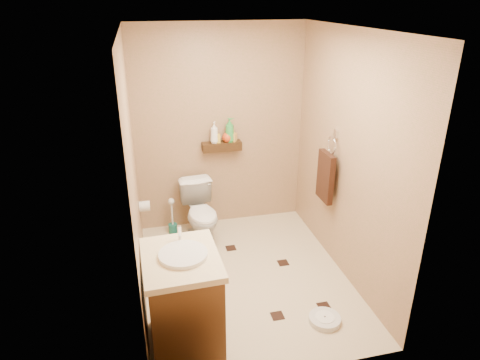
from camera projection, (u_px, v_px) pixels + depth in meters
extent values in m
plane|color=#C6AC91|center=(246.00, 277.00, 4.36)|extent=(2.50, 2.50, 0.00)
cube|color=#A2785C|center=(220.00, 130.00, 5.00)|extent=(2.00, 0.04, 2.40)
cube|color=#A2785C|center=(294.00, 237.00, 2.77)|extent=(2.00, 0.04, 2.40)
cube|color=#A2785C|center=(134.00, 178.00, 3.68)|extent=(0.04, 2.50, 2.40)
cube|color=#A2785C|center=(347.00, 159.00, 4.10)|extent=(0.04, 2.50, 2.40)
cube|color=white|center=(247.00, 29.00, 3.41)|extent=(2.00, 2.50, 0.02)
cube|color=#39240F|center=(222.00, 146.00, 5.00)|extent=(0.46, 0.14, 0.10)
cube|color=black|center=(214.00, 299.00, 4.04)|extent=(0.11, 0.11, 0.01)
cube|color=black|center=(283.00, 263.00, 4.59)|extent=(0.11, 0.11, 0.01)
cube|color=black|center=(277.00, 316.00, 3.83)|extent=(0.11, 0.11, 0.01)
cube|color=black|center=(182.00, 255.00, 4.73)|extent=(0.11, 0.11, 0.01)
cube|color=black|center=(324.00, 306.00, 3.95)|extent=(0.11, 0.11, 0.01)
cube|color=black|center=(231.00, 248.00, 4.86)|extent=(0.11, 0.11, 0.01)
imported|color=white|center=(201.00, 214.00, 4.90)|extent=(0.44, 0.70, 0.68)
cube|color=brown|center=(184.00, 305.00, 3.37)|extent=(0.55, 0.67, 0.80)
cube|color=beige|center=(181.00, 259.00, 3.20)|extent=(0.59, 0.71, 0.05)
cylinder|color=silver|center=(183.00, 256.00, 3.20)|extent=(0.37, 0.37, 0.05)
cylinder|color=silver|center=(180.00, 233.00, 3.37)|extent=(0.03, 0.03, 0.12)
cylinder|color=silver|center=(325.00, 319.00, 3.75)|extent=(0.30, 0.30, 0.05)
cylinder|color=white|center=(325.00, 317.00, 3.74)|extent=(0.17, 0.17, 0.01)
cylinder|color=#186054|center=(173.00, 228.00, 5.16)|extent=(0.11, 0.11, 0.11)
cylinder|color=silver|center=(172.00, 213.00, 5.08)|extent=(0.02, 0.02, 0.32)
sphere|color=silver|center=(171.00, 201.00, 5.02)|extent=(0.08, 0.08, 0.08)
cube|color=silver|center=(336.00, 134.00, 4.25)|extent=(0.03, 0.06, 0.08)
torus|color=silver|center=(332.00, 145.00, 4.29)|extent=(0.02, 0.19, 0.19)
cube|color=#361C10|center=(325.00, 177.00, 4.42)|extent=(0.06, 0.30, 0.52)
cylinder|color=silver|center=(145.00, 206.00, 4.51)|extent=(0.11, 0.11, 0.11)
cylinder|color=silver|center=(140.00, 201.00, 4.47)|extent=(0.04, 0.02, 0.02)
imported|color=white|center=(214.00, 133.00, 4.92)|extent=(0.13, 0.13, 0.25)
imported|color=gold|center=(217.00, 137.00, 4.95)|extent=(0.07, 0.07, 0.15)
imported|color=#C23F16|center=(227.00, 135.00, 4.97)|extent=(0.14, 0.14, 0.16)
imported|color=green|center=(230.00, 130.00, 4.95)|extent=(0.14, 0.14, 0.28)
imported|color=gold|center=(233.00, 135.00, 4.99)|extent=(0.09, 0.09, 0.15)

